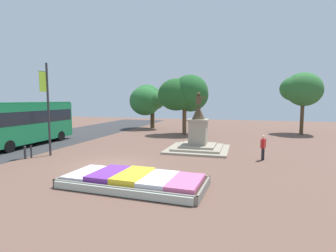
% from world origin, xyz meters
% --- Properties ---
extents(ground_plane, '(73.01, 73.01, 0.00)m').
position_xyz_m(ground_plane, '(0.00, 0.00, 0.00)').
color(ground_plane, brown).
extents(flower_planter, '(6.49, 3.05, 0.59)m').
position_xyz_m(flower_planter, '(2.84, -3.00, 0.25)').
color(flower_planter, '#38281C').
rests_on(flower_planter, ground_plane).
extents(statue_monument, '(4.48, 4.48, 4.31)m').
position_xyz_m(statue_monument, '(4.20, 5.91, 0.86)').
color(statue_monument, gray).
rests_on(statue_monument, ground_plane).
extents(banner_pole, '(0.18, 0.74, 6.18)m').
position_xyz_m(banner_pole, '(-5.14, 1.28, 3.30)').
color(banner_pole, '#2D2D33').
rests_on(banner_pole, ground_plane).
extents(city_bus, '(2.55, 9.41, 3.57)m').
position_xyz_m(city_bus, '(-9.74, 3.83, 2.04)').
color(city_bus, '#197A47').
rests_on(city_bus, ground_plane).
extents(pedestrian_crossing_plaza, '(0.35, 0.53, 1.58)m').
position_xyz_m(pedestrian_crossing_plaza, '(8.64, 3.82, 0.90)').
color(pedestrian_crossing_plaza, black).
rests_on(pedestrian_crossing_plaza, ground_plane).
extents(kerb_bollard_mid_b, '(0.16, 0.16, 0.84)m').
position_xyz_m(kerb_bollard_mid_b, '(-5.98, 0.03, 0.44)').
color(kerb_bollard_mid_b, '#2D2D33').
rests_on(kerb_bollard_mid_b, ground_plane).
extents(kerb_bollard_north, '(0.11, 0.11, 0.86)m').
position_xyz_m(kerb_bollard_north, '(-5.86, 0.41, 0.45)').
color(kerb_bollard_north, '#2D2D33').
rests_on(kerb_bollard_north, ground_plane).
extents(park_tree_far_left, '(5.28, 4.55, 6.40)m').
position_xyz_m(park_tree_far_left, '(1.42, 14.44, 4.42)').
color(park_tree_far_left, brown).
rests_on(park_tree_far_left, ground_plane).
extents(park_tree_behind_statue, '(4.63, 4.69, 5.73)m').
position_xyz_m(park_tree_behind_statue, '(-4.57, 18.63, 3.78)').
color(park_tree_behind_statue, '#4C3823').
rests_on(park_tree_behind_statue, ground_plane).
extents(park_tree_far_right, '(4.39, 4.45, 6.72)m').
position_xyz_m(park_tree_far_right, '(13.45, 18.24, 4.90)').
color(park_tree_far_right, '#4C3823').
rests_on(park_tree_far_right, ground_plane).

